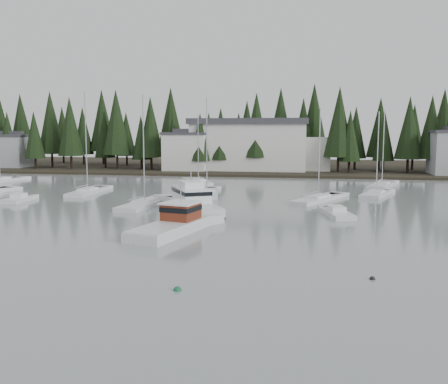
% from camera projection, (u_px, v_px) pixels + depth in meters
% --- Properties ---
extents(ground, '(260.00, 260.00, 0.00)m').
position_uv_depth(ground, '(154.00, 303.00, 25.98)').
color(ground, gray).
rests_on(ground, ground).
extents(far_shore_land, '(240.00, 54.00, 1.00)m').
position_uv_depth(far_shore_land, '(277.00, 167.00, 120.84)').
color(far_shore_land, black).
rests_on(far_shore_land, ground).
extents(conifer_treeline, '(200.00, 22.00, 20.00)m').
position_uv_depth(conifer_treeline, '(274.00, 171.00, 110.08)').
color(conifer_treeline, black).
rests_on(conifer_treeline, ground).
extents(house_west, '(9.54, 7.42, 8.75)m').
position_uv_depth(house_west, '(186.00, 151.00, 105.69)').
color(house_west, silver).
rests_on(house_west, ground).
extents(house_far_west, '(8.48, 7.42, 8.25)m').
position_uv_depth(house_far_west, '(11.00, 150.00, 114.76)').
color(house_far_west, '#999EA0').
rests_on(house_far_west, ground).
extents(harbor_inn, '(29.50, 11.50, 10.90)m').
position_uv_depth(harbor_inn, '(259.00, 145.00, 106.28)').
color(harbor_inn, silver).
rests_on(harbor_inn, ground).
extents(lobster_boat_brown, '(6.50, 10.39, 4.89)m').
position_uv_depth(lobster_boat_brown, '(172.00, 226.00, 43.84)').
color(lobster_boat_brown, silver).
rests_on(lobster_boat_brown, ground).
extents(cabin_cruiser_center, '(8.96, 12.18, 5.10)m').
position_uv_depth(cabin_cruiser_center, '(192.00, 204.00, 55.59)').
color(cabin_cruiser_center, silver).
rests_on(cabin_cruiser_center, ground).
extents(sailboat_0, '(6.63, 9.52, 12.11)m').
position_uv_depth(sailboat_0, '(198.00, 183.00, 84.37)').
color(sailboat_0, silver).
rests_on(sailboat_0, ground).
extents(sailboat_2, '(4.34, 9.63, 11.35)m').
position_uv_depth(sailboat_2, '(0.00, 181.00, 86.95)').
color(sailboat_2, silver).
rests_on(sailboat_2, ground).
extents(sailboat_3, '(5.85, 10.61, 12.68)m').
position_uv_depth(sailboat_3, '(382.00, 186.00, 79.51)').
color(sailboat_3, silver).
rests_on(sailboat_3, ground).
extents(sailboat_5, '(4.67, 10.74, 13.92)m').
position_uv_depth(sailboat_5, '(207.00, 194.00, 69.58)').
color(sailboat_5, silver).
rests_on(sailboat_5, ground).
extents(sailboat_6, '(3.91, 10.90, 13.62)m').
position_uv_depth(sailboat_6, '(145.00, 205.00, 59.43)').
color(sailboat_6, silver).
rests_on(sailboat_6, ground).
extents(sailboat_8, '(3.06, 10.27, 14.86)m').
position_uv_depth(sailboat_8, '(88.00, 193.00, 71.19)').
color(sailboat_8, silver).
rests_on(sailboat_8, ground).
extents(sailboat_9, '(7.23, 10.79, 12.30)m').
position_uv_depth(sailboat_9, '(318.00, 200.00, 63.58)').
color(sailboat_9, silver).
rests_on(sailboat_9, ground).
extents(sailboat_11, '(5.39, 8.66, 12.03)m').
position_uv_depth(sailboat_11, '(376.00, 195.00, 68.48)').
color(sailboat_11, silver).
rests_on(sailboat_11, ground).
extents(runabout_0, '(2.39, 5.30, 1.42)m').
position_uv_depth(runabout_0, '(19.00, 200.00, 63.20)').
color(runabout_0, silver).
rests_on(runabout_0, ground).
extents(runabout_1, '(3.81, 7.05, 1.42)m').
position_uv_depth(runabout_1, '(336.00, 214.00, 52.66)').
color(runabout_1, silver).
rests_on(runabout_1, ground).
extents(mooring_buoy_green, '(0.47, 0.47, 0.47)m').
position_uv_depth(mooring_buoy_green, '(177.00, 290.00, 28.07)').
color(mooring_buoy_green, '#145933').
rests_on(mooring_buoy_green, ground).
extents(mooring_buoy_dark, '(0.38, 0.38, 0.38)m').
position_uv_depth(mooring_buoy_dark, '(372.00, 279.00, 30.16)').
color(mooring_buoy_dark, black).
rests_on(mooring_buoy_dark, ground).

